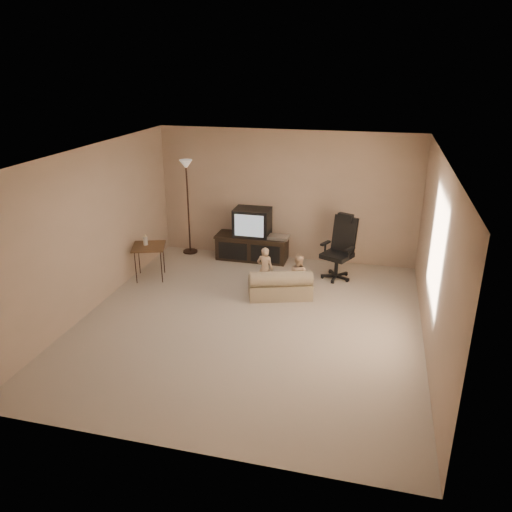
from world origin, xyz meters
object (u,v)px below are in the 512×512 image
(tv_stand, at_px, (252,239))
(floor_lamp, at_px, (187,186))
(toddler_left, at_px, (265,269))
(child_sofa, at_px, (280,285))
(side_table, at_px, (148,247))
(office_chair, at_px, (339,256))
(toddler_right, at_px, (298,275))

(tv_stand, height_order, floor_lamp, floor_lamp)
(toddler_left, bearing_deg, child_sofa, 150.34)
(side_table, bearing_deg, toddler_left, -0.01)
(toddler_left, bearing_deg, office_chair, -140.43)
(tv_stand, distance_m, office_chair, 1.80)
(office_chair, bearing_deg, child_sofa, -104.03)
(toddler_left, bearing_deg, tv_stand, -63.51)
(office_chair, height_order, toddler_right, office_chair)
(office_chair, bearing_deg, tv_stand, -170.74)
(office_chair, relative_size, toddler_right, 1.59)
(toddler_left, bearing_deg, side_table, 3.66)
(floor_lamp, xyz_separation_m, toddler_left, (1.90, -1.40, -0.99))
(side_table, xyz_separation_m, toddler_right, (2.70, -0.09, -0.23))
(floor_lamp, distance_m, toddler_right, 3.06)
(side_table, height_order, floor_lamp, floor_lamp)
(tv_stand, relative_size, toddler_right, 1.97)
(tv_stand, height_order, side_table, tv_stand)
(tv_stand, bearing_deg, side_table, -138.99)
(floor_lamp, distance_m, toddler_left, 2.56)
(tv_stand, bearing_deg, toddler_left, -66.90)
(office_chair, xyz_separation_m, floor_lamp, (-3.06, 0.56, 0.96))
(office_chair, height_order, side_table, office_chair)
(child_sofa, xyz_separation_m, toddler_left, (-0.31, 0.20, 0.18))
(office_chair, bearing_deg, floor_lamp, -164.94)
(child_sofa, distance_m, toddler_left, 0.41)
(side_table, relative_size, floor_lamp, 0.44)
(floor_lamp, bearing_deg, child_sofa, -35.97)
(tv_stand, relative_size, toddler_left, 1.87)
(floor_lamp, bearing_deg, toddler_right, -31.01)
(side_table, height_order, toddler_right, side_table)
(toddler_right, bearing_deg, tv_stand, -33.20)
(side_table, relative_size, toddler_right, 1.14)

